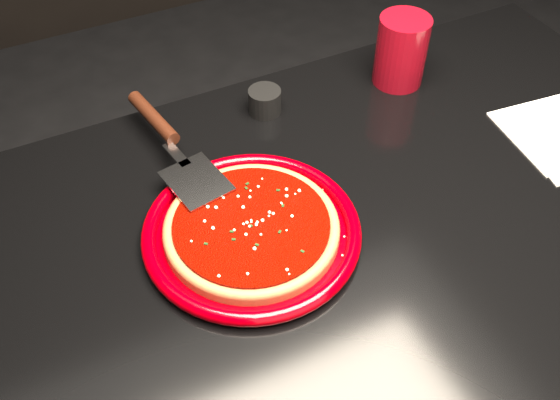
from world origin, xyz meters
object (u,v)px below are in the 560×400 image
(plate, at_px, (252,231))
(pizza_server, at_px, (174,144))
(table, at_px, (356,349))
(cup, at_px, (401,51))
(ramekin, at_px, (265,101))

(plate, xyz_separation_m, pizza_server, (-0.04, 0.19, 0.03))
(table, distance_m, cup, 0.56)
(table, relative_size, pizza_server, 3.60)
(table, distance_m, plate, 0.43)
(table, height_order, ramekin, ramekin)
(table, bearing_deg, ramekin, 97.92)
(table, distance_m, pizza_server, 0.53)
(pizza_server, xyz_separation_m, ramekin, (0.18, 0.06, -0.02))
(pizza_server, bearing_deg, plate, -86.99)
(table, distance_m, ramekin, 0.50)
(pizza_server, height_order, cup, cup)
(cup, bearing_deg, table, -127.84)
(plate, height_order, pizza_server, pizza_server)
(plate, bearing_deg, cup, 29.51)
(table, height_order, pizza_server, pizza_server)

